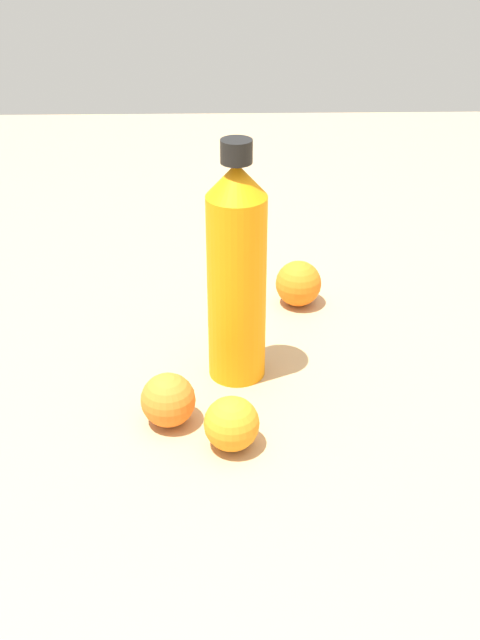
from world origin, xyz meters
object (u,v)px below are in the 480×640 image
water_bottle (240,273)px  orange_1 (232,424)px  orange_0 (298,284)px  orange_2 (168,400)px

water_bottle → orange_1: 0.19m
water_bottle → orange_0: (-0.09, -0.18, -0.11)m
orange_0 → orange_2: bearing=57.8°
water_bottle → orange_2: 0.18m
orange_0 → orange_2: size_ratio=1.05×
orange_2 → orange_0: bearing=-122.2°
orange_1 → orange_2: bearing=-31.6°
orange_0 → orange_2: 0.34m
water_bottle → orange_2: water_bottle is taller
orange_0 → orange_1: orange_0 is taller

